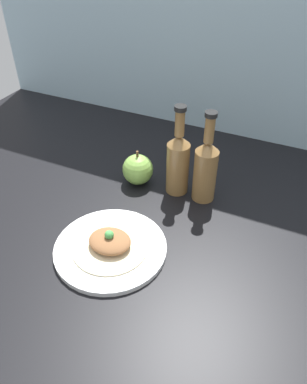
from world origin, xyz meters
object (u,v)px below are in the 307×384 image
Objects in this scene: cider_bottle_left at (178,161)px; apple at (138,169)px; plate at (111,248)px; plated_food at (110,243)px; cider_bottle_right at (206,168)px.

cider_bottle_left reaches higher than apple.
plate is at bearing -77.10° from apple.
plated_food is at bearing -101.08° from cider_bottle_left.
cider_bottle_left is (5.56, 28.41, 9.11)cm from plate.
cider_bottle_left is at bearing 5.81° from apple.
apple is at bearing 102.90° from plated_food.
plate is 1.03× the size of cider_bottle_right.
cider_bottle_right is (13.45, 28.41, 9.11)cm from plate.
cider_bottle_left and cider_bottle_right have the same top height.
plate is at bearing -115.33° from cider_bottle_right.
cider_bottle_right is (7.89, 0.00, 0.00)cm from cider_bottle_left.
plate is 1.03× the size of cider_bottle_left.
cider_bottle_right reaches higher than plated_food.
cider_bottle_right is at bearing 64.67° from plate.
plated_food is 27.97cm from apple.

